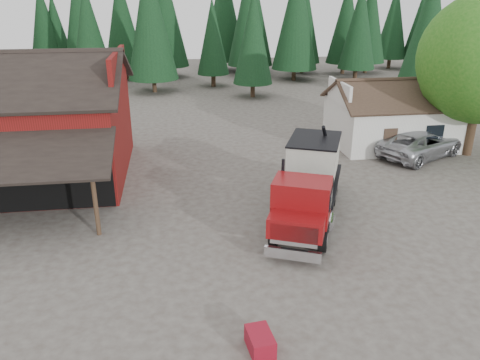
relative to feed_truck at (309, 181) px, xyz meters
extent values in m
plane|color=#494139|center=(-4.02, -2.46, -1.88)|extent=(120.00, 120.00, 0.00)
cube|color=maroon|center=(-15.02, 7.54, 0.62)|extent=(12.00, 10.00, 5.00)
cube|color=black|center=(-15.02, 10.04, 4.12)|extent=(12.80, 5.53, 2.35)
cube|color=maroon|center=(-9.02, 7.54, 4.12)|extent=(0.25, 7.00, 2.00)
cylinder|color=#382619|center=(-9.62, -0.36, -0.48)|extent=(0.20, 0.20, 2.80)
cube|color=silver|center=(8.98, 10.54, -0.38)|extent=(8.00, 6.00, 3.00)
cube|color=#38281E|center=(8.98, 9.04, 1.87)|extent=(8.60, 3.42, 1.80)
cube|color=#38281E|center=(8.98, 12.04, 1.87)|extent=(8.60, 3.42, 1.80)
cube|color=silver|center=(4.98, 10.54, 1.87)|extent=(0.20, 4.20, 1.50)
cube|color=silver|center=(12.98, 10.54, 1.87)|extent=(0.20, 4.20, 1.50)
cube|color=#38281E|center=(7.48, 7.52, -0.88)|extent=(0.90, 0.06, 2.00)
cube|color=black|center=(10.48, 7.52, -0.28)|extent=(1.20, 0.06, 1.00)
cylinder|color=#382619|center=(12.98, 7.54, -0.28)|extent=(0.60, 0.60, 3.20)
sphere|color=#1D6015|center=(11.78, 8.34, 3.12)|extent=(4.40, 4.40, 4.40)
cylinder|color=#382619|center=(1.98, 27.54, -1.08)|extent=(0.44, 0.44, 1.60)
cone|color=black|center=(1.98, 27.54, 4.02)|extent=(3.96, 3.96, 9.00)
cylinder|color=#382619|center=(17.98, 23.54, -1.08)|extent=(0.44, 0.44, 1.60)
cone|color=black|center=(17.98, 23.54, 5.02)|extent=(4.84, 4.84, 11.00)
cylinder|color=#382619|center=(-8.02, 31.54, -1.08)|extent=(0.44, 0.44, 1.60)
cone|color=black|center=(-8.02, 31.54, 5.52)|extent=(5.28, 5.28, 12.00)
cylinder|color=black|center=(-2.11, -2.31, -1.34)|extent=(0.73, 1.12, 1.07)
cylinder|color=black|center=(-0.22, -3.11, -1.34)|extent=(0.73, 1.12, 1.07)
cylinder|color=black|center=(-0.27, 1.99, -1.34)|extent=(0.73, 1.12, 1.07)
cylinder|color=black|center=(1.61, 1.19, -1.34)|extent=(0.73, 1.12, 1.07)
cylinder|color=black|center=(0.27, 3.25, -1.34)|extent=(0.73, 1.12, 1.07)
cylinder|color=black|center=(2.15, 2.44, -1.34)|extent=(0.73, 1.12, 1.07)
cube|color=black|center=(0.06, 0.16, -0.95)|extent=(4.28, 8.13, 0.39)
cube|color=silver|center=(-1.76, -4.10, -1.34)|extent=(2.13, 1.04, 0.44)
cube|color=silver|center=(-1.72, -4.01, -0.56)|extent=(1.74, 0.82, 0.88)
cube|color=maroon|center=(-1.49, -3.47, -0.42)|extent=(2.52, 2.03, 0.83)
cube|color=maroon|center=(-0.99, -2.31, 0.12)|extent=(2.80, 2.44, 1.80)
cube|color=black|center=(-1.30, -3.03, 0.41)|extent=(1.91, 0.88, 0.88)
cylinder|color=black|center=(-1.55, -1.12, 0.65)|extent=(0.18, 0.18, 1.75)
cube|color=black|center=(-0.61, -1.41, 0.07)|extent=(2.24, 1.05, 1.56)
cube|color=black|center=(0.60, 1.41, -0.69)|extent=(4.51, 6.18, 0.16)
cube|color=beige|center=(0.60, 1.41, 0.75)|extent=(3.33, 3.84, 1.56)
cone|color=beige|center=(0.60, 1.41, -0.22)|extent=(2.81, 2.81, 0.68)
cube|color=black|center=(0.60, 1.41, 1.55)|extent=(3.45, 3.97, 0.08)
cylinder|color=black|center=(1.67, 2.44, 0.65)|extent=(1.47, 1.81, 2.98)
cube|color=maroon|center=(0.98, 3.79, -0.42)|extent=(0.84, 0.95, 0.44)
cylinder|color=silver|center=(0.29, -2.17, -1.05)|extent=(0.88, 1.11, 0.55)
imported|color=#B3B5BC|center=(9.65, 7.54, -1.00)|extent=(6.96, 5.59, 1.76)
cube|color=maroon|center=(-3.84, -8.46, -1.58)|extent=(0.82, 1.17, 0.60)
camera|label=1|loc=(-6.01, -19.41, 8.14)|focal=35.00mm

